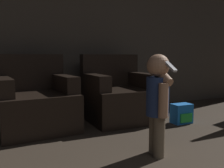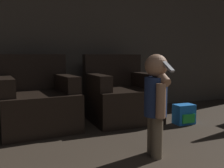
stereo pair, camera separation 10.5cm
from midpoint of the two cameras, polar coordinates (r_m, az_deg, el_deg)
The scene contains 5 objects.
wall_back at distance 4.10m, azimuth -6.44°, elevation 12.17°, with size 8.40×0.05×2.60m.
armchair_left at distance 3.18m, azimuth -18.06°, elevation -4.10°, with size 0.94×0.94×0.91m.
armchair_right at distance 3.48m, azimuth 0.56°, elevation -2.92°, with size 0.87×0.87×0.91m.
person_toddler at distance 2.21m, azimuth 9.15°, elevation -2.85°, with size 0.20×0.35×0.90m.
toy_backpack at distance 3.43m, azimuth 14.79°, elevation -6.57°, with size 0.26×0.19×0.26m.
Camera 1 is at (-1.30, 0.64, 0.88)m, focal length 40.00 mm.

